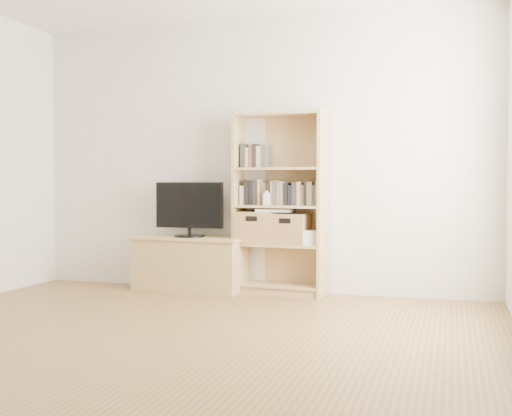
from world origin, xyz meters
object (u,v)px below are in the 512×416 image
at_px(tv_stand, 190,265).
at_px(bookshelf, 280,203).
at_px(basket_right, 290,229).
at_px(laptop, 275,210).
at_px(basket_left, 257,227).
at_px(television, 189,209).
at_px(baby_monitor, 267,199).

xyz_separation_m(tv_stand, bookshelf, (0.88, 0.05, 0.60)).
relative_size(basket_right, laptop, 1.04).
distance_m(bookshelf, basket_left, 0.32).
relative_size(basket_left, basket_right, 1.05).
bearing_deg(television, basket_left, 5.64).
distance_m(bookshelf, television, 0.89).
bearing_deg(television, bookshelf, 3.65).
distance_m(tv_stand, baby_monitor, 1.01).
xyz_separation_m(tv_stand, baby_monitor, (0.78, -0.04, 0.64)).
height_order(tv_stand, laptop, laptop).
bearing_deg(basket_right, bookshelf, 179.13).
xyz_separation_m(television, laptop, (0.84, 0.05, -0.00)).
xyz_separation_m(baby_monitor, laptop, (0.06, 0.08, -0.10)).
xyz_separation_m(television, basket_right, (0.98, 0.04, -0.17)).
height_order(bookshelf, laptop, bookshelf).
bearing_deg(basket_right, television, -172.27).
bearing_deg(tv_stand, television, 0.00).
relative_size(basket_left, laptop, 1.10).
relative_size(baby_monitor, laptop, 0.34).
height_order(bookshelf, basket_right, bookshelf).
relative_size(television, baby_monitor, 6.17).
bearing_deg(laptop, baby_monitor, -128.76).
distance_m(television, laptop, 0.84).
bearing_deg(bookshelf, basket_left, -178.81).
distance_m(bookshelf, laptop, 0.08).
distance_m(baby_monitor, laptop, 0.15).
distance_m(tv_stand, television, 0.53).
xyz_separation_m(tv_stand, basket_left, (0.66, 0.06, 0.37)).
distance_m(television, baby_monitor, 0.79).
xyz_separation_m(television, baby_monitor, (0.78, -0.04, 0.10)).
height_order(bookshelf, basket_left, bookshelf).
xyz_separation_m(baby_monitor, basket_left, (-0.13, 0.10, -0.26)).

